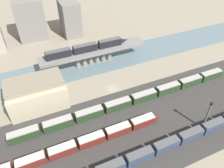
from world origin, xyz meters
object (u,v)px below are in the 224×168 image
at_px(train_yard_near, 181,139).
at_px(warehouse_building, 37,93).
at_px(train_on_bridge, 88,48).
at_px(train_yard_mid, 81,144).
at_px(signal_tower, 207,116).
at_px(train_yard_far, 134,100).

height_order(train_yard_near, warehouse_building, warehouse_building).
bearing_deg(train_on_bridge, train_yard_near, -77.34).
distance_m(train_yard_mid, warehouse_building, 29.62).
xyz_separation_m(train_on_bridge, warehouse_building, (-28.98, -19.45, -3.97)).
distance_m(train_yard_mid, signal_tower, 46.01).
xyz_separation_m(train_yard_near, signal_tower, (11.72, 1.89, 4.93)).
bearing_deg(signal_tower, train_on_bridge, 113.50).
bearing_deg(warehouse_building, train_yard_near, -43.50).
relative_size(train_yard_near, warehouse_building, 3.77).
relative_size(train_on_bridge, signal_tower, 3.23).
relative_size(train_yard_near, train_yard_mid, 1.33).
bearing_deg(train_yard_near, train_on_bridge, 102.66).
bearing_deg(train_yard_far, warehouse_building, 156.67).
relative_size(train_yard_mid, signal_tower, 4.77).
height_order(train_yard_far, warehouse_building, warehouse_building).
distance_m(warehouse_building, signal_tower, 66.32).
bearing_deg(train_yard_far, signal_tower, -52.43).
height_order(train_yard_far, signal_tower, signal_tower).
height_order(train_yard_mid, train_yard_far, train_yard_far).
bearing_deg(train_yard_far, train_yard_mid, -156.55).
height_order(train_yard_near, signal_tower, signal_tower).
bearing_deg(signal_tower, train_yard_near, -170.84).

